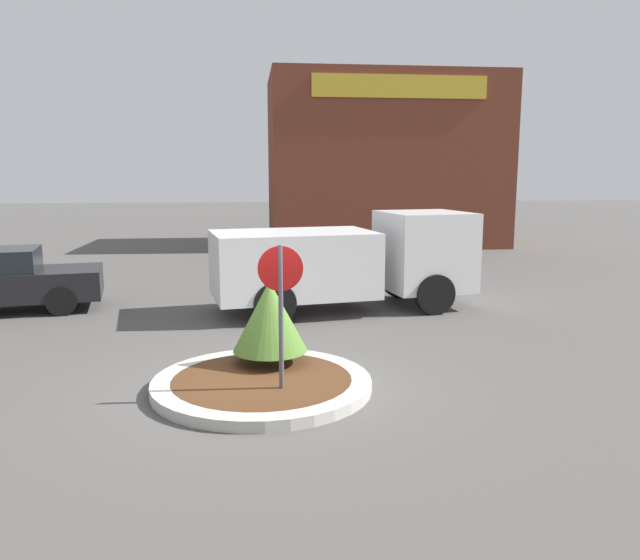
# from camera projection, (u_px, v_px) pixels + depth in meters

# --- Properties ---
(ground_plane) EXTENTS (120.00, 120.00, 0.00)m
(ground_plane) POSITION_uv_depth(u_px,v_px,m) (262.00, 389.00, 9.40)
(ground_plane) COLOR #514F4C
(traffic_island) EXTENTS (3.30, 3.30, 0.17)m
(traffic_island) POSITION_uv_depth(u_px,v_px,m) (262.00, 384.00, 9.39)
(traffic_island) COLOR #BCB7AD
(traffic_island) RESTS_ON ground_plane
(stop_sign) EXTENTS (0.64, 0.07, 2.24)m
(stop_sign) POSITION_uv_depth(u_px,v_px,m) (281.00, 295.00, 8.73)
(stop_sign) COLOR #4C4C51
(stop_sign) RESTS_ON ground_plane
(island_shrub) EXTENTS (1.20, 1.20, 1.35)m
(island_shrub) POSITION_uv_depth(u_px,v_px,m) (270.00, 316.00, 10.01)
(island_shrub) COLOR brown
(island_shrub) RESTS_ON traffic_island
(utility_truck) EXTENTS (6.31, 3.09, 2.29)m
(utility_truck) POSITION_uv_depth(u_px,v_px,m) (346.00, 260.00, 14.62)
(utility_truck) COLOR silver
(utility_truck) RESTS_ON ground_plane
(storefront_building) EXTENTS (10.14, 6.07, 7.41)m
(storefront_building) POSITION_uv_depth(u_px,v_px,m) (383.00, 162.00, 28.20)
(storefront_building) COLOR brown
(storefront_building) RESTS_ON ground_plane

